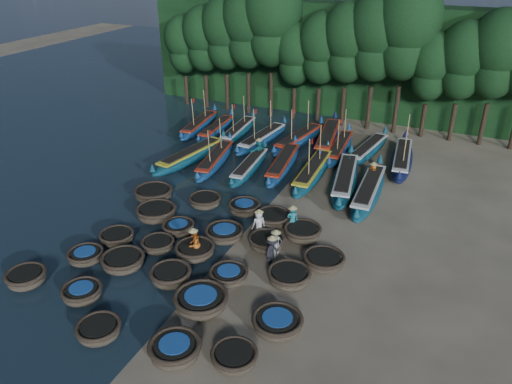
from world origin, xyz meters
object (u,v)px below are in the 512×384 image
at_px(coracle_24, 303,232).
at_px(long_boat_6, 313,172).
at_px(coracle_15, 156,212).
at_px(coracle_14, 289,276).
at_px(fisherman_1, 292,219).
at_px(long_boat_3, 215,160).
at_px(coracle_11, 158,244).
at_px(long_boat_15, 339,148).
at_px(coracle_23, 273,218).
at_px(coracle_22, 244,207).
at_px(coracle_20, 153,193).
at_px(coracle_2, 99,330).
at_px(long_boat_7, 345,179).
at_px(coracle_17, 224,233).
at_px(long_boat_10, 216,129).
at_px(long_boat_9, 199,125).
at_px(long_boat_12, 262,139).
at_px(fisherman_0, 259,223).
at_px(long_boat_4, 250,166).
at_px(coracle_16, 178,228).
at_px(long_boat_13, 299,139).
at_px(fisherman_6, 373,173).
at_px(long_boat_17, 402,159).
at_px(coracle_13, 229,275).
at_px(coracle_3, 175,350).
at_px(coracle_1, 82,292).
at_px(long_boat_14, 328,138).
at_px(fisherman_4, 276,244).
at_px(coracle_7, 171,275).
at_px(coracle_6, 123,261).
at_px(fisherman_3, 272,251).
at_px(long_boat_5, 283,164).
at_px(long_boat_16, 368,150).
at_px(coracle_5, 86,256).
at_px(coracle_0, 26,278).
at_px(coracle_18, 266,242).
at_px(coracle_4, 234,357).
at_px(coracle_8, 201,301).
at_px(fisherman_2, 194,243).
at_px(long_boat_2, 191,156).
at_px(coracle_19, 324,260).
at_px(fisherman_5, 259,150).

height_order(coracle_24, long_boat_6, long_boat_6).
distance_m(coracle_15, coracle_24, 8.81).
distance_m(coracle_14, fisherman_1, 4.71).
distance_m(long_boat_3, fisherman_1, 10.64).
bearing_deg(coracle_11, long_boat_15, 73.00).
xyz_separation_m(coracle_23, long_boat_3, (-7.10, 6.08, 0.07)).
bearing_deg(coracle_22, coracle_20, -173.48).
height_order(coracle_2, long_boat_7, long_boat_7).
xyz_separation_m(coracle_15, coracle_17, (4.75, -0.36, -0.06)).
bearing_deg(long_boat_10, long_boat_9, 169.09).
xyz_separation_m(coracle_23, long_boat_12, (-5.65, 11.44, 0.09)).
relative_size(coracle_22, long_boat_12, 0.25).
xyz_separation_m(coracle_11, fisherman_0, (4.36, 3.52, 0.50)).
bearing_deg(long_boat_4, coracle_16, -96.14).
xyz_separation_m(coracle_22, long_boat_9, (-9.90, 11.79, 0.07)).
height_order(long_boat_13, fisherman_6, long_boat_13).
relative_size(long_boat_12, long_boat_17, 0.95).
bearing_deg(coracle_13, coracle_16, 148.64).
bearing_deg(long_boat_17, coracle_23, -120.90).
distance_m(long_boat_10, long_boat_12, 4.63).
xyz_separation_m(coracle_16, long_boat_15, (5.12, 15.12, 0.13)).
bearing_deg(coracle_3, coracle_1, 166.83).
height_order(long_boat_14, fisherman_1, fisherman_1).
bearing_deg(coracle_11, fisherman_4, 17.91).
bearing_deg(coracle_7, coracle_13, 26.23).
height_order(coracle_2, long_boat_15, long_boat_15).
xyz_separation_m(coracle_6, long_boat_4, (0.96, 13.20, 0.05)).
xyz_separation_m(coracle_23, fisherman_6, (4.07, 7.79, 0.39)).
xyz_separation_m(long_boat_7, fisherman_3, (-1.02, -10.34, 0.29)).
relative_size(coracle_2, long_boat_5, 0.28).
distance_m(coracle_17, long_boat_7, 10.14).
bearing_deg(long_boat_16, long_boat_17, -10.04).
bearing_deg(long_boat_10, coracle_11, -76.03).
height_order(coracle_7, long_boat_15, long_boat_15).
xyz_separation_m(coracle_5, coracle_7, (5.00, 0.28, 0.07)).
distance_m(coracle_0, long_boat_17, 25.96).
relative_size(coracle_22, coracle_23, 0.89).
distance_m(coracle_11, fisherman_0, 5.62).
bearing_deg(coracle_18, long_boat_13, 103.16).
distance_m(coracle_4, long_boat_3, 19.27).
xyz_separation_m(coracle_7, long_boat_13, (-0.44, 19.62, 0.10)).
bearing_deg(long_boat_13, coracle_8, -73.07).
bearing_deg(coracle_16, fisherman_2, -39.96).
bearing_deg(long_boat_4, coracle_1, -99.00).
bearing_deg(coracle_7, coracle_8, -25.19).
height_order(coracle_8, fisherman_6, fisherman_6).
bearing_deg(long_boat_2, coracle_19, -24.48).
xyz_separation_m(coracle_3, long_boat_16, (2.26, 23.87, 0.03)).
bearing_deg(fisherman_2, coracle_1, -28.31).
distance_m(coracle_13, fisherman_5, 14.85).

